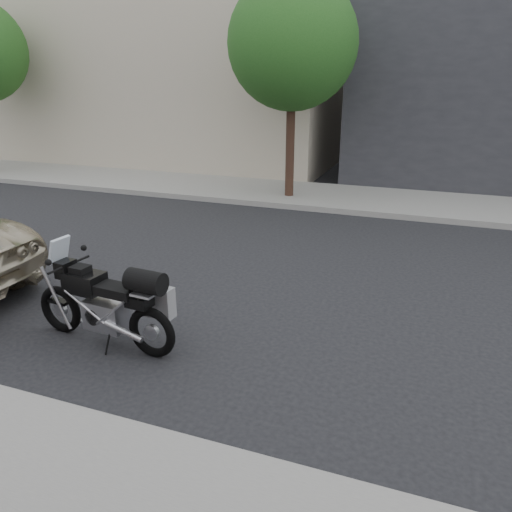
{
  "coord_description": "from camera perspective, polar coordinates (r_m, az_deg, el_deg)",
  "views": [
    {
      "loc": [
        -2.0,
        7.42,
        3.39
      ],
      "look_at": [
        0.38,
        1.02,
        0.9
      ],
      "focal_mm": 35.0,
      "sensor_mm": 36.0,
      "label": 1
    }
  ],
  "objects": [
    {
      "name": "motorcycle",
      "position": [
        6.74,
        -16.12,
        -5.19
      ],
      "size": [
        2.23,
        0.72,
        1.41
      ],
      "rotation": [
        0.0,
        0.0,
        -0.08
      ],
      "color": "black",
      "rests_on": "ground"
    },
    {
      "name": "ground",
      "position": [
        8.4,
        4.91,
        -3.85
      ],
      "size": [
        120.0,
        120.0,
        0.0
      ],
      "primitive_type": "plane",
      "color": "black",
      "rests_on": "ground"
    },
    {
      "name": "far_building_cream",
      "position": [
        23.64,
        -7.81,
        21.33
      ],
      "size": [
        14.0,
        11.0,
        8.0
      ],
      "color": "#BAAB95",
      "rests_on": "ground"
    },
    {
      "name": "street_tree_mid",
      "position": [
        14.02,
        4.19,
        23.04
      ],
      "size": [
        3.4,
        3.4,
        5.7
      ],
      "color": "#382319",
      "rests_on": "far_sidewalk"
    },
    {
      "name": "far_sidewalk",
      "position": [
        14.45,
        12.02,
        6.32
      ],
      "size": [
        44.0,
        3.0,
        0.15
      ],
      "primitive_type": "cube",
      "color": "gray",
      "rests_on": "ground"
    }
  ]
}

